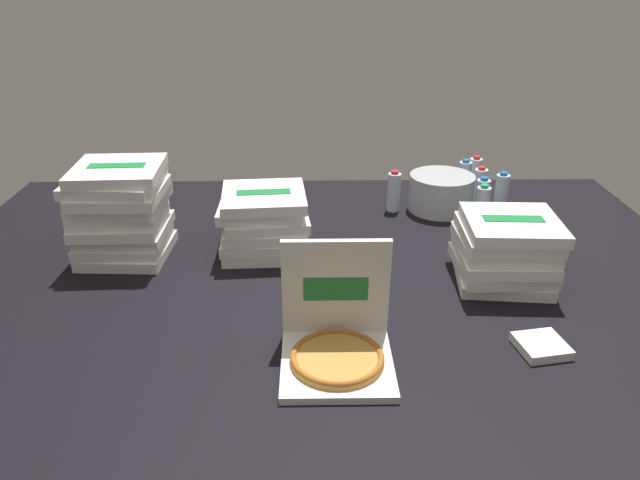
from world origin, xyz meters
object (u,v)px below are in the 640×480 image
water_bottle_2 (394,192)px  water_bottle_0 (482,207)px  water_bottle_3 (464,179)px  water_bottle_4 (482,199)px  pizza_stack_left_far (121,212)px  napkin_pile (541,346)px  open_pizza_box (337,340)px  ice_bucket (441,193)px  pizza_stack_right_far (264,221)px  water_bottle_5 (501,193)px  water_bottle_1 (480,187)px  water_bottle_6 (475,176)px  pizza_stack_right_near (505,250)px

water_bottle_2 → water_bottle_0: bearing=-27.7°
water_bottle_3 → water_bottle_4: bearing=-85.7°
pizza_stack_left_far → napkin_pile: (1.53, -0.72, -0.18)m
open_pizza_box → water_bottle_0: bearing=55.2°
ice_bucket → napkin_pile: 1.21m
open_pizza_box → water_bottle_2: (0.33, 1.24, 0.02)m
water_bottle_2 → open_pizza_box: bearing=-105.1°
pizza_stack_right_far → water_bottle_3: 1.18m
water_bottle_5 → water_bottle_1: bearing=133.9°
water_bottle_0 → napkin_pile: 1.00m
water_bottle_6 → napkin_pile: size_ratio=1.39×
napkin_pile → pizza_stack_left_far: bearing=154.7°
water_bottle_0 → pizza_stack_right_far: bearing=-166.6°
water_bottle_1 → water_bottle_5: size_ratio=1.00×
water_bottle_1 → water_bottle_4: (-0.03, -0.16, 0.00)m
pizza_stack_right_far → napkin_pile: size_ratio=2.59×
pizza_stack_right_far → pizza_stack_left_far: pizza_stack_left_far is taller
pizza_stack_right_near → water_bottle_2: bearing=114.6°
pizza_stack_right_near → pizza_stack_right_far: 0.99m
pizza_stack_left_far → water_bottle_3: size_ratio=1.92×
napkin_pile → water_bottle_5: bearing=80.5°
ice_bucket → water_bottle_1: size_ratio=1.54×
water_bottle_2 → napkin_pile: bearing=-74.7°
pizza_stack_left_far → water_bottle_3: pizza_stack_left_far is taller
water_bottle_6 → water_bottle_2: bearing=-153.0°
pizza_stack_right_far → water_bottle_1: (1.05, 0.50, -0.03)m
water_bottle_6 → water_bottle_3: bearing=-140.5°
water_bottle_5 → water_bottle_4: bearing=-147.4°
pizza_stack_left_far → water_bottle_0: (1.58, 0.28, -0.10)m
pizza_stack_left_far → water_bottle_4: (1.61, 0.38, -0.10)m
pizza_stack_right_near → pizza_stack_right_far: bearing=162.9°
water_bottle_2 → water_bottle_5: size_ratio=1.00×
water_bottle_6 → napkin_pile: (-0.13, -1.44, -0.08)m
pizza_stack_right_far → water_bottle_0: (1.00, 0.24, -0.03)m
pizza_stack_right_far → water_bottle_6: pizza_stack_right_far is taller
pizza_stack_right_far → water_bottle_1: 1.17m
pizza_stack_left_far → water_bottle_1: (1.64, 0.54, -0.10)m
open_pizza_box → water_bottle_3: open_pizza_box is taller
water_bottle_4 → water_bottle_6: size_ratio=1.00×
pizza_stack_right_far → pizza_stack_left_far: (-0.59, -0.04, 0.07)m
water_bottle_3 → water_bottle_4: same height
water_bottle_1 → water_bottle_6: same height
open_pizza_box → water_bottle_4: size_ratio=1.78×
pizza_stack_left_far → water_bottle_3: (1.59, 0.66, -0.10)m
water_bottle_2 → water_bottle_6: size_ratio=1.00×
water_bottle_0 → napkin_pile: water_bottle_0 is taller
pizza_stack_right_far → water_bottle_4: pizza_stack_right_far is taller
water_bottle_6 → water_bottle_0: bearing=-99.5°
water_bottle_0 → water_bottle_5: bearing=51.4°
water_bottle_0 → water_bottle_1: (0.06, 0.26, 0.00)m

